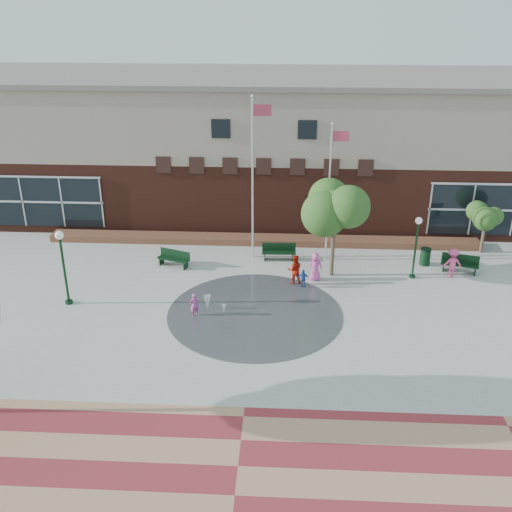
# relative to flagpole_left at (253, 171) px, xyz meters

# --- Properties ---
(ground) EXTENTS (120.00, 120.00, 0.00)m
(ground) POSITION_rel_flagpole_left_xyz_m (0.44, -9.55, -5.14)
(ground) COLOR #666056
(ground) RESTS_ON ground
(plaza_concrete) EXTENTS (46.00, 18.00, 0.01)m
(plaza_concrete) POSITION_rel_flagpole_left_xyz_m (0.44, -5.55, -5.14)
(plaza_concrete) COLOR #A8A8A0
(plaza_concrete) RESTS_ON ground
(paver_band) EXTENTS (46.00, 6.00, 0.01)m
(paver_band) POSITION_rel_flagpole_left_xyz_m (0.44, -16.55, -5.14)
(paver_band) COLOR maroon
(paver_band) RESTS_ON ground
(splash_pad) EXTENTS (8.40, 8.40, 0.01)m
(splash_pad) POSITION_rel_flagpole_left_xyz_m (0.44, -6.55, -5.14)
(splash_pad) COLOR #383A3D
(splash_pad) RESTS_ON ground
(library_building) EXTENTS (44.40, 10.40, 9.20)m
(library_building) POSITION_rel_flagpole_left_xyz_m (0.44, 7.93, -0.50)
(library_building) COLOR #56261C
(library_building) RESTS_ON ground
(flower_bed) EXTENTS (26.00, 1.20, 0.40)m
(flower_bed) POSITION_rel_flagpole_left_xyz_m (0.44, 2.05, -5.14)
(flower_bed) COLOR maroon
(flower_bed) RESTS_ON ground
(flagpole_left) EXTENTS (1.08, 0.19, 9.24)m
(flagpole_left) POSITION_rel_flagpole_left_xyz_m (0.00, 0.00, 0.00)
(flagpole_left) COLOR silver
(flagpole_left) RESTS_ON ground
(flagpole_right) EXTENTS (0.98, 0.16, 7.89)m
(flagpole_right) POSITION_rel_flagpole_left_xyz_m (4.18, -0.17, -0.73)
(flagpole_right) COLOR silver
(flagpole_right) RESTS_ON ground
(lamp_left) EXTENTS (0.41, 0.41, 3.87)m
(lamp_left) POSITION_rel_flagpole_left_xyz_m (-8.82, -6.03, -2.74)
(lamp_left) COLOR black
(lamp_left) RESTS_ON ground
(lamp_right) EXTENTS (0.37, 0.37, 3.48)m
(lamp_right) POSITION_rel_flagpole_left_xyz_m (8.69, -2.23, -2.98)
(lamp_right) COLOR black
(lamp_right) RESTS_ON ground
(bench_left) EXTENTS (1.92, 1.13, 0.93)m
(bench_left) POSITION_rel_flagpole_left_xyz_m (-4.39, -1.52, -4.84)
(bench_left) COLOR black
(bench_left) RESTS_ON ground
(bench_mid) EXTENTS (1.94, 0.59, 0.97)m
(bench_mid) POSITION_rel_flagpole_left_xyz_m (1.47, -0.32, -4.83)
(bench_mid) COLOR black
(bench_mid) RESTS_ON ground
(bench_right) EXTENTS (2.06, 1.07, 1.00)m
(bench_right) POSITION_rel_flagpole_left_xyz_m (11.37, -1.42, -4.82)
(bench_right) COLOR black
(bench_right) RESTS_ON ground
(trash_can) EXTENTS (0.61, 0.61, 0.99)m
(trash_can) POSITION_rel_flagpole_left_xyz_m (9.67, -0.54, -4.64)
(trash_can) COLOR black
(trash_can) RESTS_ON ground
(tree_mid) EXTENTS (3.15, 3.15, 5.31)m
(tree_mid) POSITION_rel_flagpole_left_xyz_m (4.35, -2.16, -1.28)
(tree_mid) COLOR #49382A
(tree_mid) RESTS_ON ground
(tree_small_right) EXTENTS (2.06, 2.06, 3.52)m
(tree_small_right) POSITION_rel_flagpole_left_xyz_m (13.33, 1.35, -2.57)
(tree_small_right) COLOR #49382A
(tree_small_right) RESTS_ON ground
(water_jet_a) EXTENTS (0.35, 0.35, 0.68)m
(water_jet_a) POSITION_rel_flagpole_left_xyz_m (-1.89, -6.21, -5.14)
(water_jet_a) COLOR white
(water_jet_a) RESTS_ON ground
(water_jet_b) EXTENTS (0.20, 0.20, 0.44)m
(water_jet_b) POSITION_rel_flagpole_left_xyz_m (-1.05, -6.59, -5.14)
(water_jet_b) COLOR white
(water_jet_b) RESTS_ON ground
(child_splash) EXTENTS (0.51, 0.44, 1.17)m
(child_splash) POSITION_rel_flagpole_left_xyz_m (-2.42, -6.86, -4.56)
(child_splash) COLOR #C0469A
(child_splash) RESTS_ON ground
(adult_red) EXTENTS (0.86, 0.70, 1.63)m
(adult_red) POSITION_rel_flagpole_left_xyz_m (2.34, -3.25, -4.33)
(adult_red) COLOR #B5190A
(adult_red) RESTS_ON ground
(adult_pink) EXTENTS (0.84, 0.64, 1.55)m
(adult_pink) POSITION_rel_flagpole_left_xyz_m (3.44, -2.78, -4.37)
(adult_pink) COLOR #DE4EAA
(adult_pink) RESTS_ON ground
(child_blue) EXTENTS (0.63, 0.31, 1.04)m
(child_blue) POSITION_rel_flagpole_left_xyz_m (2.79, -3.69, -4.62)
(child_blue) COLOR #2850AB
(child_blue) RESTS_ON ground
(person_bench) EXTENTS (1.10, 0.68, 1.66)m
(person_bench) POSITION_rel_flagpole_left_xyz_m (10.76, -2.05, -4.31)
(person_bench) COLOR #E84685
(person_bench) RESTS_ON ground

